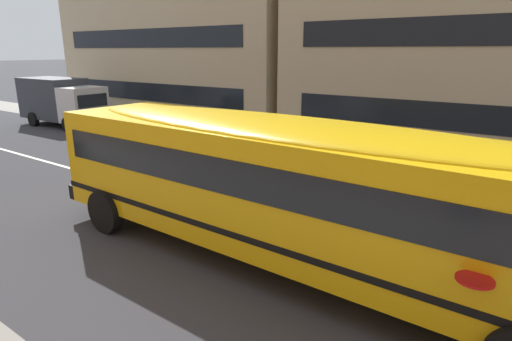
{
  "coord_description": "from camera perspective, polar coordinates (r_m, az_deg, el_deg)",
  "views": [
    {
      "loc": [
        7.4,
        -8.67,
        4.42
      ],
      "look_at": [
        1.67,
        -0.77,
        1.66
      ],
      "focal_mm": 29.88,
      "sensor_mm": 36.0,
      "label": 1
    }
  ],
  "objects": [
    {
      "name": "parked_car_green_beside_sign",
      "position": [
        21.92,
        -14.65,
        5.9
      ],
      "size": [
        3.94,
        1.95,
        1.64
      ],
      "rotation": [
        0.0,
        0.0,
        -0.02
      ],
      "color": "#236038",
      "rests_on": "ground_plane"
    },
    {
      "name": "lane_centreline",
      "position": [
        12.22,
        -4.27,
        -5.43
      ],
      "size": [
        110.0,
        0.16,
        0.01
      ],
      "primitive_type": "cube",
      "color": "silver",
      "rests_on": "ground_plane"
    },
    {
      "name": "school_bus",
      "position": [
        8.61,
        5.84,
        -1.67
      ],
      "size": [
        13.94,
        3.41,
        3.11
      ],
      "rotation": [
        0.0,
        0.0,
        -0.01
      ],
      "color": "yellow",
      "rests_on": "ground_plane"
    },
    {
      "name": "box_truck",
      "position": [
        28.32,
        -24.64,
        8.55
      ],
      "size": [
        6.09,
        2.57,
        2.82
      ],
      "rotation": [
        0.0,
        0.0,
        0.02
      ],
      "color": "silver",
      "rests_on": "ground_plane"
    },
    {
      "name": "sidewalk_far",
      "position": [
        18.47,
        11.22,
        1.67
      ],
      "size": [
        120.0,
        3.0,
        0.01
      ],
      "primitive_type": "cube",
      "color": "gray",
      "rests_on": "ground_plane"
    },
    {
      "name": "ground_plane",
      "position": [
        12.22,
        -4.27,
        -5.44
      ],
      "size": [
        400.0,
        400.0,
        0.0
      ],
      "primitive_type": "plane",
      "color": "#38383D"
    }
  ]
}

